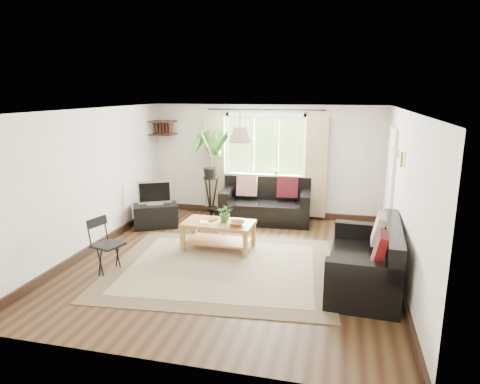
% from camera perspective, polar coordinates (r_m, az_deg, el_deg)
% --- Properties ---
extents(floor, '(5.50, 5.50, 0.00)m').
position_cam_1_polar(floor, '(7.01, -0.77, -9.12)').
color(floor, black).
rests_on(floor, ground).
extents(ceiling, '(5.50, 5.50, 0.00)m').
position_cam_1_polar(ceiling, '(6.49, -0.84, 10.88)').
color(ceiling, white).
rests_on(ceiling, floor).
extents(wall_back, '(5.00, 0.02, 2.40)m').
position_cam_1_polar(wall_back, '(9.29, 3.40, 4.15)').
color(wall_back, beige).
rests_on(wall_back, floor).
extents(wall_front, '(5.00, 0.02, 2.40)m').
position_cam_1_polar(wall_front, '(4.15, -10.32, -7.74)').
color(wall_front, beige).
rests_on(wall_front, floor).
extents(wall_left, '(0.02, 5.50, 2.40)m').
position_cam_1_polar(wall_left, '(7.65, -19.28, 1.43)').
color(wall_left, beige).
rests_on(wall_left, floor).
extents(wall_right, '(0.02, 5.50, 2.40)m').
position_cam_1_polar(wall_right, '(6.51, 21.03, -0.69)').
color(wall_right, beige).
rests_on(wall_right, floor).
extents(rug, '(3.64, 3.20, 0.02)m').
position_cam_1_polar(rug, '(6.75, -2.49, -9.97)').
color(rug, beige).
rests_on(rug, floor).
extents(window, '(2.50, 0.16, 2.16)m').
position_cam_1_polar(window, '(9.20, 3.39, 6.26)').
color(window, white).
rests_on(window, wall_back).
extents(door, '(0.06, 0.96, 2.06)m').
position_cam_1_polar(door, '(8.20, 19.27, 0.76)').
color(door, silver).
rests_on(door, wall_right).
extents(corner_shelf, '(0.50, 0.50, 0.34)m').
position_cam_1_polar(corner_shelf, '(9.62, -10.27, 8.42)').
color(corner_shelf, black).
rests_on(corner_shelf, wall_back).
extents(pendant_lamp, '(0.36, 0.36, 0.54)m').
position_cam_1_polar(pendant_lamp, '(6.90, -0.00, 8.11)').
color(pendant_lamp, beige).
rests_on(pendant_lamp, ceiling).
extents(wall_sconce, '(0.12, 0.12, 0.28)m').
position_cam_1_polar(wall_sconce, '(6.70, 20.51, 4.44)').
color(wall_sconce, beige).
rests_on(wall_sconce, wall_right).
extents(sofa_back, '(1.89, 1.02, 0.86)m').
position_cam_1_polar(sofa_back, '(8.93, 3.46, -1.27)').
color(sofa_back, black).
rests_on(sofa_back, floor).
extents(sofa_right, '(1.88, 1.02, 0.86)m').
position_cam_1_polar(sofa_right, '(6.25, 16.20, -8.28)').
color(sofa_right, black).
rests_on(sofa_right, floor).
extents(coffee_table, '(1.23, 0.70, 0.49)m').
position_cam_1_polar(coffee_table, '(7.42, -2.87, -5.83)').
color(coffee_table, brown).
rests_on(coffee_table, floor).
extents(table_plant, '(0.31, 0.28, 0.31)m').
position_cam_1_polar(table_plant, '(7.31, -1.95, -2.79)').
color(table_plant, '#33692A').
rests_on(table_plant, coffee_table).
extents(bowl, '(0.30, 0.30, 0.07)m').
position_cam_1_polar(bowl, '(7.13, -0.50, -4.23)').
color(bowl, olive).
rests_on(bowl, coffee_table).
extents(book_a, '(0.20, 0.24, 0.02)m').
position_cam_1_polar(book_a, '(7.34, -5.43, -3.99)').
color(book_a, silver).
rests_on(book_a, coffee_table).
extents(book_b, '(0.23, 0.27, 0.02)m').
position_cam_1_polar(book_b, '(7.53, -4.30, -3.50)').
color(book_b, brown).
rests_on(book_b, coffee_table).
extents(tv_stand, '(0.99, 0.83, 0.46)m').
position_cam_1_polar(tv_stand, '(8.78, -11.18, -3.11)').
color(tv_stand, black).
rests_on(tv_stand, floor).
extents(tv, '(0.69, 0.51, 0.51)m').
position_cam_1_polar(tv, '(8.66, -11.32, -0.01)').
color(tv, '#A5A5AA').
rests_on(tv, tv_stand).
extents(palm_stand, '(0.81, 0.81, 1.91)m').
position_cam_1_polar(palm_stand, '(9.10, -3.95, 2.40)').
color(palm_stand, black).
rests_on(palm_stand, floor).
extents(folding_chair, '(0.52, 0.52, 0.83)m').
position_cam_1_polar(folding_chair, '(6.75, -17.18, -6.88)').
color(folding_chair, black).
rests_on(folding_chair, floor).
extents(sill_plant, '(0.14, 0.10, 0.27)m').
position_cam_1_polar(sill_plant, '(9.15, 4.80, 3.13)').
color(sill_plant, '#2D6023').
rests_on(sill_plant, window).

